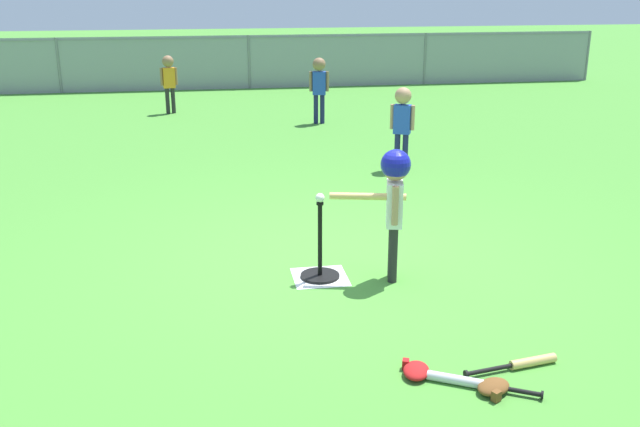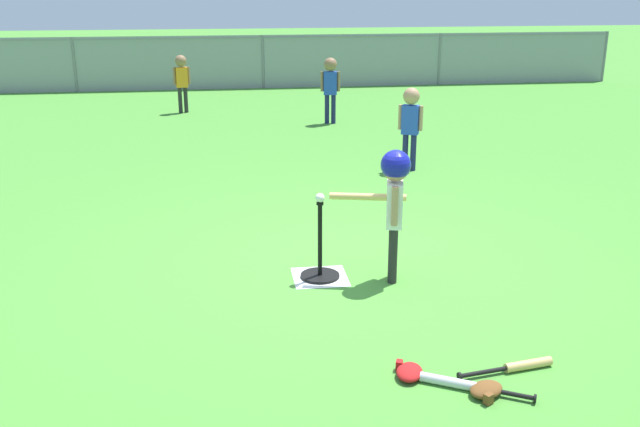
% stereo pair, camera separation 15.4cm
% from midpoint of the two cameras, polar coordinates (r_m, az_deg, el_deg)
% --- Properties ---
extents(ground_plane, '(60.00, 60.00, 0.00)m').
position_cam_midpoint_polar(ground_plane, '(6.20, 0.70, -3.78)').
color(ground_plane, '#478C33').
extents(home_plate, '(0.44, 0.44, 0.01)m').
position_cam_midpoint_polar(home_plate, '(5.87, -0.75, -5.07)').
color(home_plate, white).
rests_on(home_plate, ground_plane).
extents(batting_tee, '(0.32, 0.32, 0.64)m').
position_cam_midpoint_polar(batting_tee, '(5.83, -0.76, -4.21)').
color(batting_tee, black).
rests_on(batting_tee, ground_plane).
extents(baseball_on_tee, '(0.07, 0.07, 0.07)m').
position_cam_midpoint_polar(baseball_on_tee, '(5.64, -0.78, 1.25)').
color(baseball_on_tee, white).
rests_on(baseball_on_tee, batting_tee).
extents(batter_child, '(0.62, 0.30, 1.08)m').
position_cam_midpoint_polar(batter_child, '(5.60, 5.11, 2.00)').
color(batter_child, '#262626').
rests_on(batter_child, ground_plane).
extents(fielder_near_right, '(0.32, 0.22, 1.09)m').
position_cam_midpoint_polar(fielder_near_right, '(12.01, -0.45, 10.47)').
color(fielder_near_right, '#191E4C').
rests_on(fielder_near_right, ground_plane).
extents(fielder_deep_right, '(0.28, 0.21, 1.05)m').
position_cam_midpoint_polar(fielder_deep_right, '(9.06, 6.09, 7.63)').
color(fielder_deep_right, '#191E4C').
rests_on(fielder_deep_right, ground_plane).
extents(fielder_near_left, '(0.30, 0.20, 1.03)m').
position_cam_midpoint_polar(fielder_near_left, '(13.24, -12.29, 10.63)').
color(fielder_near_left, '#262626').
rests_on(fielder_near_left, ground_plane).
extents(spare_bat_silver, '(0.62, 0.38, 0.06)m').
position_cam_midpoint_polar(spare_bat_silver, '(4.47, 10.64, -13.04)').
color(spare_bat_silver, silver).
rests_on(spare_bat_silver, ground_plane).
extents(spare_bat_wood, '(0.64, 0.16, 0.06)m').
position_cam_midpoint_polar(spare_bat_wood, '(4.74, 15.01, -11.45)').
color(spare_bat_wood, '#DBB266').
rests_on(spare_bat_wood, ground_plane).
extents(glove_by_plate, '(0.27, 0.25, 0.07)m').
position_cam_midpoint_polar(glove_by_plate, '(4.44, 12.68, -13.36)').
color(glove_by_plate, brown).
rests_on(glove_by_plate, ground_plane).
extents(glove_near_bats, '(0.23, 0.26, 0.07)m').
position_cam_midpoint_polar(glove_near_bats, '(4.53, 6.65, -12.31)').
color(glove_near_bats, '#B21919').
rests_on(glove_near_bats, ground_plane).
extents(outfield_fence, '(16.06, 0.06, 1.15)m').
position_cam_midpoint_polar(outfield_fence, '(16.08, -5.95, 12.06)').
color(outfield_fence, slate).
rests_on(outfield_fence, ground_plane).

